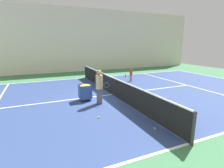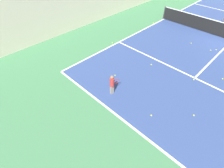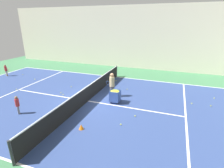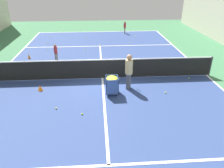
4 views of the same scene
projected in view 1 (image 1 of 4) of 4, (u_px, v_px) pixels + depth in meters
ground_plane at (112, 95)px, 10.31m from camera, size 33.54×33.54×0.00m
court_playing_area at (112, 95)px, 10.30m from camera, size 11.41×21.64×0.00m
line_sideline_left at (189, 144)px, 5.22m from camera, size 0.10×21.64×0.00m
line_sideline_right at (86, 78)px, 15.39m from camera, size 0.10×21.64×0.00m
line_service_near at (187, 85)px, 12.65m from camera, size 11.41×0.10×0.00m
line_centre_service at (112, 94)px, 10.30m from camera, size 0.10×11.90×0.00m
hall_enclosure_right at (74, 40)px, 18.24m from camera, size 0.15×29.84×6.59m
tennis_net at (112, 85)px, 10.18m from camera, size 11.71×0.10×1.07m
coach_at_net at (99, 85)px, 8.53m from camera, size 0.45×0.70×1.70m
child_midcourt at (131, 74)px, 13.84m from camera, size 0.30×0.30×1.08m
ball_cart at (85, 89)px, 9.15m from camera, size 0.55×0.62×0.85m
training_cone_0 at (80, 84)px, 12.47m from camera, size 0.23×0.23×0.26m
training_cone_1 at (126, 75)px, 15.80m from camera, size 0.18×0.18×0.32m
training_cone_2 at (100, 81)px, 13.60m from camera, size 0.20×0.20×0.22m
tennis_ball_0 at (189, 84)px, 12.76m from camera, size 0.07×0.07×0.07m
tennis_ball_1 at (108, 76)px, 15.90m from camera, size 0.07×0.07×0.07m
tennis_ball_3 at (166, 83)px, 13.26m from camera, size 0.07×0.07×0.07m
tennis_ball_4 at (146, 91)px, 10.87m from camera, size 0.07×0.07×0.07m
tennis_ball_5 at (51, 97)px, 9.78m from camera, size 0.07×0.07×0.07m
tennis_ball_7 at (147, 77)px, 15.75m from camera, size 0.07×0.07×0.07m
tennis_ball_9 at (213, 75)px, 16.52m from camera, size 0.07×0.07×0.07m
tennis_ball_10 at (58, 91)px, 10.94m from camera, size 0.07×0.07×0.07m
tennis_ball_11 at (168, 98)px, 9.58m from camera, size 0.07×0.07×0.07m
tennis_ball_14 at (152, 92)px, 10.81m from camera, size 0.07×0.07×0.07m
tennis_ball_15 at (199, 79)px, 14.64m from camera, size 0.07×0.07×0.07m
tennis_ball_18 at (155, 128)px, 6.09m from camera, size 0.07×0.07×0.07m
tennis_ball_20 at (111, 85)px, 12.69m from camera, size 0.07×0.07×0.07m
tennis_ball_24 at (36, 82)px, 13.62m from camera, size 0.07×0.07×0.07m
tennis_ball_25 at (174, 73)px, 17.69m from camera, size 0.07×0.07×0.07m
tennis_ball_26 at (160, 75)px, 16.79m from camera, size 0.07×0.07×0.07m
tennis_ball_27 at (99, 117)px, 7.01m from camera, size 0.07×0.07×0.07m
tennis_ball_29 at (111, 92)px, 10.82m from camera, size 0.07×0.07×0.07m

